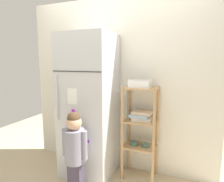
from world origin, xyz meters
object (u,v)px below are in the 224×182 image
at_px(refrigerator, 89,106).
at_px(child_standing, 75,146).
at_px(pantry_shelf_unit, 140,124).
at_px(fruit_bin, 141,85).

xyz_separation_m(refrigerator, child_standing, (0.07, -0.47, -0.34)).
bearing_deg(refrigerator, child_standing, -81.09).
height_order(child_standing, pantry_shelf_unit, pantry_shelf_unit).
bearing_deg(child_standing, pantry_shelf_unit, 46.05).
relative_size(child_standing, fruit_bin, 3.82).
bearing_deg(pantry_shelf_unit, child_standing, -133.95).
distance_m(child_standing, fruit_bin, 1.05).
height_order(refrigerator, fruit_bin, refrigerator).
bearing_deg(pantry_shelf_unit, refrigerator, -168.27).
bearing_deg(fruit_bin, child_standing, -134.12).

